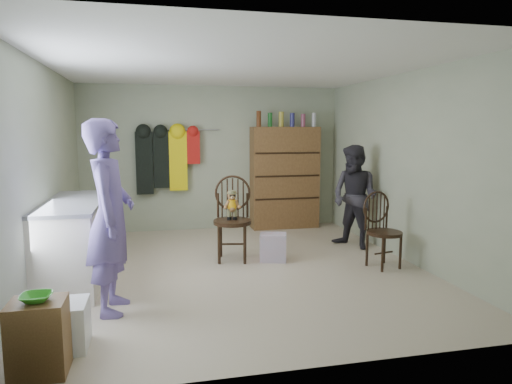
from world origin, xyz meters
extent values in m
plane|color=beige|center=(0.00, 0.00, 0.00)|extent=(5.00, 5.00, 0.00)
plane|color=#A7AE92|center=(0.00, 2.50, 1.25)|extent=(4.50, 0.00, 4.50)
plane|color=#A7AE92|center=(-2.25, 0.00, 1.25)|extent=(0.00, 5.00, 5.00)
plane|color=#A7AE92|center=(2.25, 0.00, 1.25)|extent=(0.00, 5.00, 5.00)
plane|color=white|center=(0.00, 0.00, 2.50)|extent=(5.00, 5.00, 0.00)
cube|color=silver|center=(-1.95, 0.00, 0.45)|extent=(0.60, 1.80, 0.90)
cube|color=slate|center=(-1.95, 0.00, 0.92)|extent=(0.64, 1.86, 0.04)
cylinder|color=#99999E|center=(-1.64, -0.45, 0.54)|extent=(0.02, 0.02, 0.14)
cylinder|color=#99999E|center=(-1.64, 0.45, 0.54)|extent=(0.02, 0.02, 0.14)
cube|color=brown|center=(-1.87, -2.14, 0.27)|extent=(0.38, 0.33, 0.54)
imported|color=green|center=(-1.87, -2.14, 0.57)|extent=(0.22, 0.22, 0.05)
cube|color=white|center=(-1.79, -1.76, 0.19)|extent=(0.40, 0.38, 0.38)
cylinder|color=black|center=(-0.03, 0.41, 0.53)|extent=(0.60, 0.60, 0.05)
cylinder|color=black|center=(-0.23, 0.28, 0.25)|extent=(0.04, 0.04, 0.50)
cylinder|color=black|center=(0.10, 0.21, 0.25)|extent=(0.04, 0.04, 0.50)
cylinder|color=black|center=(-0.16, 0.62, 0.25)|extent=(0.04, 0.04, 0.50)
cylinder|color=black|center=(0.17, 0.55, 0.25)|extent=(0.04, 0.04, 0.50)
torus|color=black|center=(0.01, 0.60, 0.89)|extent=(0.49, 0.13, 0.49)
cylinder|color=black|center=(-0.19, 0.63, 0.72)|extent=(0.03, 0.03, 0.34)
cylinder|color=black|center=(0.21, 0.55, 0.72)|extent=(0.03, 0.03, 0.34)
cylinder|color=#F3AC12|center=(-0.03, 0.43, 0.76)|extent=(0.12, 0.12, 0.12)
cylinder|color=#475128|center=(-0.03, 0.43, 0.65)|extent=(0.08, 0.08, 0.18)
sphere|color=#9E7042|center=(-0.03, 0.43, 0.88)|extent=(0.11, 0.11, 0.11)
cylinder|color=#475128|center=(-0.03, 0.43, 0.93)|extent=(0.10, 0.10, 0.04)
cube|color=black|center=(-0.03, 0.38, 0.88)|extent=(0.08, 0.01, 0.02)
cylinder|color=black|center=(1.80, -0.34, 0.45)|extent=(0.51, 0.51, 0.04)
cylinder|color=black|center=(1.69, -0.51, 0.21)|extent=(0.03, 0.03, 0.43)
cylinder|color=black|center=(1.97, -0.44, 0.21)|extent=(0.03, 0.03, 0.43)
cylinder|color=black|center=(1.63, -0.22, 0.21)|extent=(0.03, 0.03, 0.43)
cylinder|color=black|center=(1.91, -0.16, 0.21)|extent=(0.03, 0.03, 0.43)
torus|color=black|center=(1.76, -0.17, 0.76)|extent=(0.41, 0.12, 0.42)
cylinder|color=black|center=(1.60, -0.22, 0.62)|extent=(0.03, 0.03, 0.29)
cylinder|color=black|center=(1.93, -0.14, 0.62)|extent=(0.03, 0.03, 0.29)
cube|color=#E5727D|center=(0.50, 0.27, 0.18)|extent=(0.41, 0.36, 0.37)
imported|color=#68569F|center=(-1.45, -1.03, 0.93)|extent=(0.49, 0.71, 1.85)
imported|color=#2D2B33|center=(1.86, 0.68, 0.76)|extent=(0.88, 0.93, 1.53)
cube|color=brown|center=(1.25, 2.30, 0.90)|extent=(1.20, 0.38, 1.80)
cube|color=black|center=(1.25, 2.11, 0.55)|extent=(1.16, 0.02, 0.03)
cube|color=black|center=(1.25, 2.11, 0.95)|extent=(1.16, 0.02, 0.03)
cube|color=black|center=(1.25, 2.11, 1.35)|extent=(1.16, 0.02, 0.03)
cylinder|color=#592D14|center=(0.75, 2.20, 1.93)|extent=(0.08, 0.08, 0.27)
cylinder|color=#19591E|center=(0.95, 2.20, 1.92)|extent=(0.08, 0.08, 0.24)
cylinder|color=#A59933|center=(1.15, 2.20, 1.93)|extent=(0.09, 0.09, 0.26)
cylinder|color=navy|center=(1.35, 2.20, 1.92)|extent=(0.08, 0.08, 0.24)
cylinder|color=#8C3F59|center=(1.55, 2.20, 1.91)|extent=(0.08, 0.08, 0.22)
cylinder|color=#B2B2B7|center=(1.75, 2.20, 1.92)|extent=(0.08, 0.08, 0.24)
cylinder|color=#99999E|center=(-0.40, 2.44, 1.75)|extent=(1.00, 0.02, 0.02)
cube|color=black|center=(-1.18, 2.38, 1.19)|extent=(0.28, 0.10, 1.05)
cube|color=black|center=(-0.90, 2.38, 1.25)|extent=(0.26, 0.10, 0.95)
cube|color=yellow|center=(-0.62, 2.38, 1.22)|extent=(0.30, 0.10, 1.00)
cube|color=red|center=(-0.36, 2.38, 1.44)|extent=(0.22, 0.10, 0.55)
camera|label=1|loc=(-1.04, -5.49, 1.74)|focal=32.00mm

